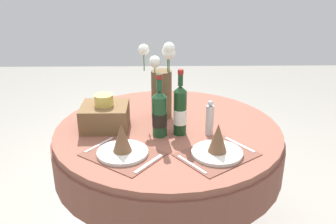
{
  "coord_description": "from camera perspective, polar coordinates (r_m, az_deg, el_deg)",
  "views": [
    {
      "loc": [
        -0.03,
        -1.82,
        1.62
      ],
      "look_at": [
        0.0,
        0.03,
        0.85
      ],
      "focal_mm": 39.4,
      "sensor_mm": 36.0,
      "label": 1
    }
  ],
  "objects": [
    {
      "name": "dining_table",
      "position": [
        2.07,
        0.01,
        -6.02
      ],
      "size": [
        1.25,
        1.25,
        0.77
      ],
      "color": "brown",
      "rests_on": "ground"
    },
    {
      "name": "place_setting_right",
      "position": [
        1.73,
        7.65,
        -5.25
      ],
      "size": [
        0.43,
        0.41,
        0.16
      ],
      "color": "brown",
      "rests_on": "dining_table"
    },
    {
      "name": "woven_basket_side_left",
      "position": [
        2.01,
        -9.73,
        -0.49
      ],
      "size": [
        0.25,
        0.22,
        0.19
      ],
      "color": "brown",
      "rests_on": "dining_table"
    },
    {
      "name": "flower_vase",
      "position": [
        2.07,
        -1.0,
        4.4
      ],
      "size": [
        0.2,
        0.12,
        0.44
      ],
      "color": "brown",
      "rests_on": "dining_table"
    },
    {
      "name": "wine_bottle_rear",
      "position": [
        1.89,
        1.88,
        0.28
      ],
      "size": [
        0.07,
        0.07,
        0.35
      ],
      "color": "#143819",
      "rests_on": "dining_table"
    },
    {
      "name": "wine_bottle_left",
      "position": [
        1.87,
        -1.32,
        -0.19
      ],
      "size": [
        0.08,
        0.08,
        0.33
      ],
      "color": "#194223",
      "rests_on": "dining_table"
    },
    {
      "name": "place_setting_left",
      "position": [
        1.73,
        -7.09,
        -5.21
      ],
      "size": [
        0.43,
        0.41,
        0.16
      ],
      "color": "brown",
      "rests_on": "dining_table"
    },
    {
      "name": "pepper_mill",
      "position": [
        1.91,
        6.47,
        -1.06
      ],
      "size": [
        0.04,
        0.04,
        0.19
      ],
      "color": "#B7B2AD",
      "rests_on": "dining_table"
    }
  ]
}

